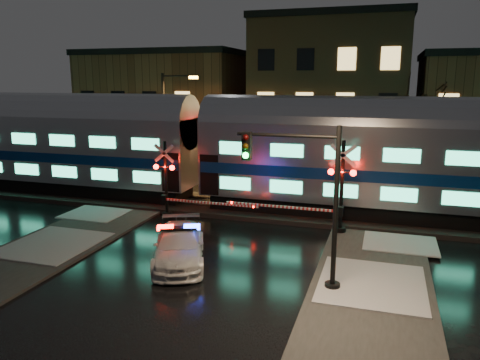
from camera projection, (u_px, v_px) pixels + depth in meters
name	position (u px, v px, depth m)	size (l,w,h in m)	color
ground	(222.00, 240.00, 20.64)	(120.00, 120.00, 0.00)	black
ballast	(253.00, 208.00, 25.28)	(90.00, 4.20, 0.24)	black
sidewalk_right	(368.00, 329.00, 13.12)	(4.00, 20.00, 0.12)	#2D2D2D
building_left	(170.00, 106.00, 44.02)	(14.00, 10.00, 9.00)	brown
building_mid	(332.00, 94.00, 39.83)	(12.00, 11.00, 11.50)	brown
train	(200.00, 146.00, 25.47)	(51.00, 3.12, 5.92)	black
police_car	(179.00, 246.00, 17.96)	(3.48, 4.99, 1.50)	silver
crossing_signal_right	(333.00, 196.00, 21.09)	(6.10, 0.67, 4.32)	black
crossing_signal_left	(172.00, 188.00, 23.46)	(5.56, 0.65, 3.94)	black
traffic_light	(309.00, 204.00, 15.26)	(3.58, 0.67, 5.53)	black
streetlight	(168.00, 122.00, 30.16)	(2.45, 0.26, 7.34)	black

